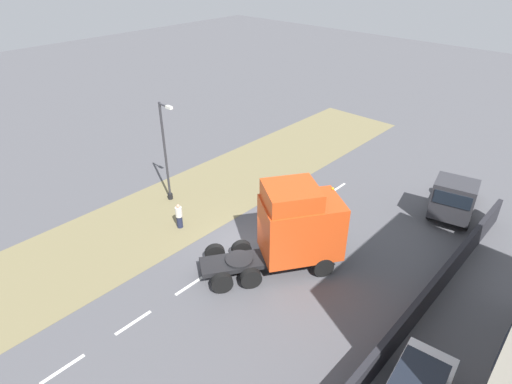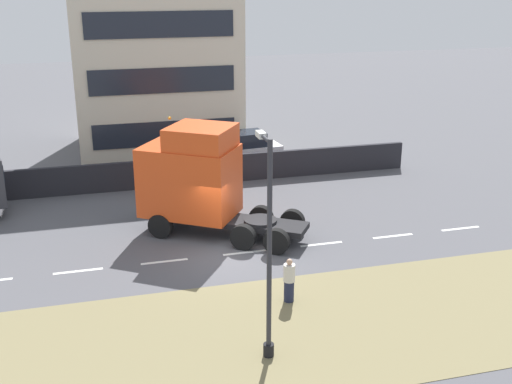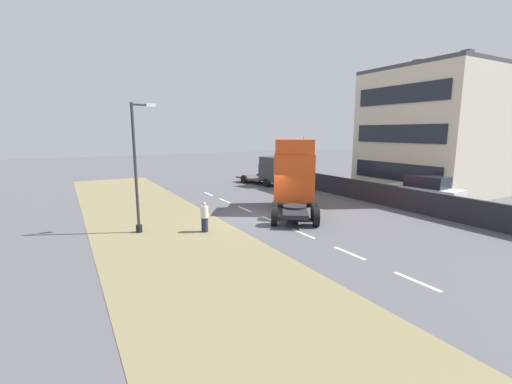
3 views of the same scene
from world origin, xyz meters
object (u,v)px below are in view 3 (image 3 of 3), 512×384
Objects in this scene: parked_car at (425,192)px; pedestrian at (205,218)px; lorry_cab at (294,175)px; lamp_post at (138,174)px; flatbed_truck at (271,170)px.

parked_car is 3.02× the size of pedestrian.
lorry_cab is at bearing 148.29° from parked_car.
lamp_post reaches higher than lorry_cab.
lorry_cab reaches higher than pedestrian.
flatbed_truck is at bearing 35.01° from lamp_post.
lorry_cab is at bearing 15.30° from pedestrian.
pedestrian is at bearing 166.31° from parked_car.
lamp_post reaches higher than flatbed_truck.
lorry_cab is 9.78m from lamp_post.
parked_car is (3.81, -13.34, -0.40)m from flatbed_truck.
lamp_post is 4.14× the size of pedestrian.
flatbed_truck is 3.71× the size of pedestrian.
lorry_cab reaches higher than flatbed_truck.
parked_car is at bearing 8.53° from lorry_cab.
lorry_cab is 1.07× the size of lamp_post.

